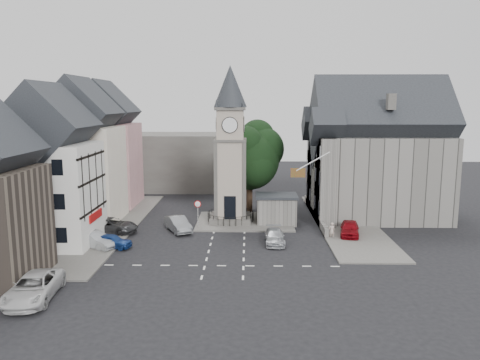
{
  "coord_description": "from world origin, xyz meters",
  "views": [
    {
      "loc": [
        1.86,
        -40.16,
        12.52
      ],
      "look_at": [
        1.05,
        5.0,
        5.02
      ],
      "focal_mm": 35.0,
      "sensor_mm": 36.0,
      "label": 1
    }
  ],
  "objects_px": {
    "stone_shelter": "(276,209)",
    "car_west_blue": "(111,241)",
    "clock_tower": "(230,146)",
    "car_east_red": "(350,228)",
    "pedestrian": "(332,231)"
  },
  "relations": [
    {
      "from": "clock_tower",
      "to": "car_west_blue",
      "type": "height_order",
      "value": "clock_tower"
    },
    {
      "from": "car_west_blue",
      "to": "pedestrian",
      "type": "bearing_deg",
      "value": -70.91
    },
    {
      "from": "car_west_blue",
      "to": "car_east_red",
      "type": "bearing_deg",
      "value": -69.11
    },
    {
      "from": "car_east_red",
      "to": "car_west_blue",
      "type": "bearing_deg",
      "value": -157.04
    },
    {
      "from": "car_east_red",
      "to": "stone_shelter",
      "type": "bearing_deg",
      "value": 158.16
    },
    {
      "from": "clock_tower",
      "to": "pedestrian",
      "type": "distance_m",
      "value": 13.5
    },
    {
      "from": "stone_shelter",
      "to": "pedestrian",
      "type": "height_order",
      "value": "stone_shelter"
    },
    {
      "from": "clock_tower",
      "to": "car_east_red",
      "type": "xyz_separation_m",
      "value": [
        11.5,
        -4.99,
        -7.4
      ]
    },
    {
      "from": "clock_tower",
      "to": "stone_shelter",
      "type": "distance_m",
      "value": 8.15
    },
    {
      "from": "stone_shelter",
      "to": "pedestrian",
      "type": "bearing_deg",
      "value": -48.78
    },
    {
      "from": "clock_tower",
      "to": "car_west_blue",
      "type": "relative_size",
      "value": 4.44
    },
    {
      "from": "stone_shelter",
      "to": "car_west_blue",
      "type": "height_order",
      "value": "stone_shelter"
    },
    {
      "from": "car_east_red",
      "to": "pedestrian",
      "type": "xyz_separation_m",
      "value": [
        -1.88,
        -1.0,
        0.06
      ]
    },
    {
      "from": "car_east_red",
      "to": "pedestrian",
      "type": "bearing_deg",
      "value": -139.97
    },
    {
      "from": "car_west_blue",
      "to": "pedestrian",
      "type": "relative_size",
      "value": 2.35
    }
  ]
}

